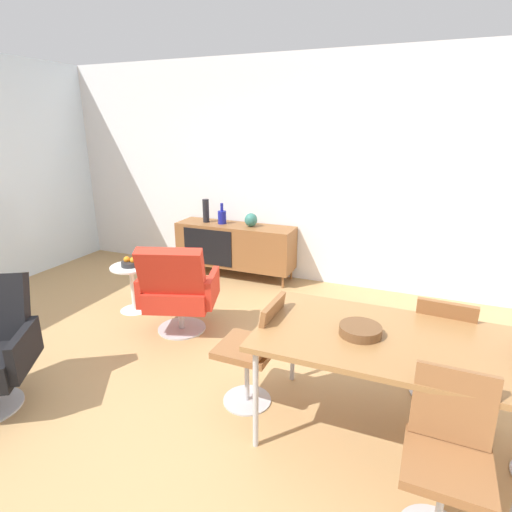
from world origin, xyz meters
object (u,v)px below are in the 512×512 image
object	(u,v)px
wooden_bowl_on_table	(360,330)
side_table_round	(132,283)
dining_chair_front_right	(448,454)
sideboard	(235,245)
vase_cobalt	(222,217)
vase_sculptural_dark	(251,220)
dining_chair_back_right	(441,344)
dining_chair_near_window	(255,347)
lounge_chair_red	(178,289)
dining_table	(387,343)
fruit_bowl	(130,263)
vase_ceramic_small	(206,211)

from	to	relation	value
wooden_bowl_on_table	side_table_round	distance (m)	2.81
dining_chair_front_right	side_table_round	xyz separation A→B (m)	(-3.10, 1.54, -0.15)
sideboard	vase_cobalt	bearing A→B (deg)	179.42
vase_sculptural_dark	dining_chair_back_right	bearing A→B (deg)	-38.73
vase_cobalt	dining_chair_near_window	bearing A→B (deg)	-58.54
lounge_chair_red	dining_chair_front_right	bearing A→B (deg)	-28.62
dining_table	lounge_chair_red	world-z (taller)	lounge_chair_red
vase_cobalt	dining_chair_back_right	bearing A→B (deg)	-34.11
lounge_chair_red	side_table_round	distance (m)	0.81
vase_cobalt	dining_chair_front_right	size ratio (longest dim) A/B	0.32
vase_sculptural_dark	fruit_bowl	world-z (taller)	vase_sculptural_dark
vase_sculptural_dark	dining_table	size ratio (longest dim) A/B	0.11
sideboard	dining_chair_near_window	xyz separation A→B (m)	(1.27, -2.38, 0.03)
dining_chair_front_right	wooden_bowl_on_table	bearing A→B (deg)	134.67
dining_chair_back_right	vase_sculptural_dark	bearing A→B (deg)	141.27
dining_chair_back_right	lounge_chair_red	size ratio (longest dim) A/B	0.90
dining_table	wooden_bowl_on_table	world-z (taller)	wooden_bowl_on_table
vase_sculptural_dark	dining_chair_near_window	size ratio (longest dim) A/B	0.20
vase_sculptural_dark	side_table_round	distance (m)	1.70
dining_table	dining_chair_near_window	distance (m)	0.92
side_table_round	wooden_bowl_on_table	bearing A→B (deg)	-21.38
vase_ceramic_small	dining_chair_near_window	distance (m)	2.96
vase_cobalt	vase_sculptural_dark	world-z (taller)	vase_cobalt
dining_chair_near_window	side_table_round	xyz separation A→B (m)	(-1.86, 0.98, -0.15)
dining_chair_back_right	dining_chair_front_right	bearing A→B (deg)	-89.69
wooden_bowl_on_table	lounge_chair_red	world-z (taller)	lounge_chair_red
vase_cobalt	vase_ceramic_small	xyz separation A→B (m)	(-0.24, -0.00, 0.06)
side_table_round	dining_chair_back_right	bearing A→B (deg)	-7.67
vase_ceramic_small	fruit_bowl	distance (m)	1.45
fruit_bowl	vase_cobalt	bearing A→B (deg)	73.96
vase_ceramic_small	dining_chair_front_right	bearing A→B (deg)	-45.01
vase_cobalt	wooden_bowl_on_table	world-z (taller)	vase_cobalt
lounge_chair_red	fruit_bowl	distance (m)	0.80
vase_sculptural_dark	dining_chair_near_window	xyz separation A→B (m)	(1.04, -2.38, -0.34)
lounge_chair_red	wooden_bowl_on_table	bearing A→B (deg)	-22.49
wooden_bowl_on_table	side_table_round	size ratio (longest dim) A/B	0.50
dining_chair_near_window	side_table_round	distance (m)	2.11
fruit_bowl	sideboard	bearing A→B (deg)	67.23
wooden_bowl_on_table	dining_chair_front_right	xyz separation A→B (m)	(0.52, -0.52, -0.30)
vase_sculptural_dark	side_table_round	xyz separation A→B (m)	(-0.82, -1.41, -0.49)
fruit_bowl	dining_table	bearing A→B (deg)	-19.53
vase_cobalt	vase_ceramic_small	distance (m)	0.25
dining_chair_front_right	lounge_chair_red	world-z (taller)	lounge_chair_red
wooden_bowl_on_table	dining_chair_back_right	world-z (taller)	dining_chair_back_right
vase_sculptural_dark	side_table_round	bearing A→B (deg)	-120.34
sideboard	vase_sculptural_dark	distance (m)	0.44
vase_cobalt	vase_sculptural_dark	size ratio (longest dim) A/B	1.59
side_table_round	fruit_bowl	bearing A→B (deg)	-84.58
sideboard	vase_sculptural_dark	size ratio (longest dim) A/B	9.17
vase_ceramic_small	lounge_chair_red	size ratio (longest dim) A/B	0.33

